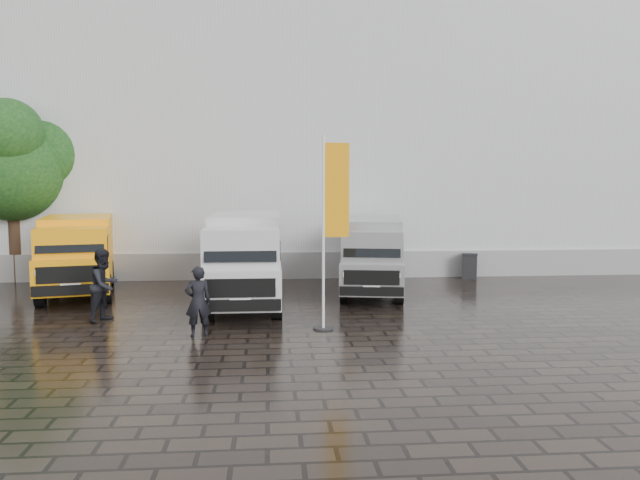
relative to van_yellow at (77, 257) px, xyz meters
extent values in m
plane|color=black|center=(7.52, -5.14, -1.25)|extent=(120.00, 120.00, 0.00)
cube|color=silver|center=(9.52, 10.86, 4.75)|extent=(44.00, 16.00, 12.00)
cube|color=gray|center=(9.52, 2.81, -0.75)|extent=(44.00, 0.15, 1.00)
cylinder|color=black|center=(7.48, -5.30, -1.23)|extent=(0.50, 0.50, 0.04)
cylinder|color=white|center=(7.48, -5.30, 1.14)|extent=(0.07, 0.07, 4.78)
cube|color=#FA9D0D|center=(7.81, -5.30, 2.19)|extent=(0.60, 0.03, 2.29)
cylinder|color=black|center=(-3.04, 2.97, 0.46)|extent=(0.48, 0.48, 3.42)
sphere|color=#123918|center=(-3.04, 2.97, 2.85)|extent=(3.76, 3.76, 3.76)
sphere|color=#123918|center=(-3.64, 3.87, 4.39)|extent=(2.22, 2.22, 2.22)
cube|color=black|center=(13.68, 2.29, -0.77)|extent=(0.73, 0.73, 0.96)
imported|color=black|center=(4.48, -5.79, -0.41)|extent=(0.69, 0.53, 1.68)
imported|color=black|center=(1.85, -3.93, -0.30)|extent=(1.05, 1.14, 1.90)
camera|label=1|loc=(6.16, -20.43, 2.41)|focal=35.00mm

